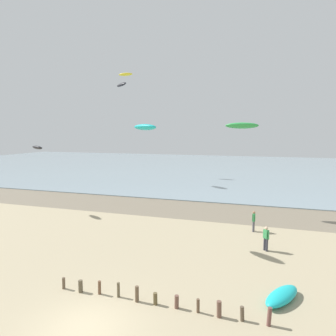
{
  "coord_description": "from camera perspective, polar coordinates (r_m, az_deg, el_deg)",
  "views": [
    {
      "loc": [
        6.75,
        -10.04,
        8.11
      ],
      "look_at": [
        0.28,
        10.71,
        5.51
      ],
      "focal_mm": 32.04,
      "sensor_mm": 36.0,
      "label": 1
    }
  ],
  "objects": [
    {
      "name": "ground_plane",
      "position": [
        14.56,
        -15.51,
        -27.3
      ],
      "size": [
        160.0,
        160.0,
        0.0
      ],
      "primitive_type": "plane",
      "color": "tan"
    },
    {
      "name": "kite_aloft_3",
      "position": [
        21.94,
        -4.44,
        7.75
      ],
      "size": [
        2.59,
        2.13,
        0.57
      ],
      "primitive_type": "ellipsoid",
      "rotation": [
        -0.22,
        0.0,
        5.7
      ],
      "color": "#19B2B7"
    },
    {
      "name": "person_by_waterline",
      "position": [
        25.89,
        15.99,
        -9.59
      ],
      "size": [
        0.25,
        0.57,
        1.71
      ],
      "color": "#4C4C56",
      "rests_on": "ground"
    },
    {
      "name": "sea",
      "position": [
        69.64,
        11.63,
        0.02
      ],
      "size": [
        160.0,
        70.0,
        0.1
      ],
      "primitive_type": "cube",
      "color": "#7F939E",
      "rests_on": "ground"
    },
    {
      "name": "kite_aloft_5",
      "position": [
        49.96,
        -8.85,
        15.4
      ],
      "size": [
        3.07,
        2.87,
        0.9
      ],
      "primitive_type": "ellipsoid",
      "rotation": [
        -0.48,
        0.0,
        2.43
      ],
      "color": "black"
    },
    {
      "name": "kite_aloft_2",
      "position": [
        33.24,
        -23.61,
        3.6
      ],
      "size": [
        2.16,
        1.65,
        0.51
      ],
      "primitive_type": "ellipsoid",
      "rotation": [
        0.3,
        0.0,
        2.63
      ],
      "color": "black"
    },
    {
      "name": "groyne_near",
      "position": [
        15.34,
        -1.44,
        -23.63
      ],
      "size": [
        10.35,
        0.37,
        0.81
      ],
      "color": "brown",
      "rests_on": "ground"
    },
    {
      "name": "kite_aloft_1",
      "position": [
        59.04,
        -8.08,
        17.22
      ],
      "size": [
        2.89,
        1.16,
        0.68
      ],
      "primitive_type": "ellipsoid",
      "rotation": [
        -0.28,
        0.0,
        6.23
      ],
      "color": "yellow"
    },
    {
      "name": "wet_sand_strip",
      "position": [
        31.93,
        4.58,
        -7.92
      ],
      "size": [
        120.0,
        7.4,
        0.01
      ],
      "primitive_type": "cube",
      "color": "#7A6D59",
      "rests_on": "ground"
    },
    {
      "name": "kite_aloft_0",
      "position": [
        30.12,
        13.86,
        7.84
      ],
      "size": [
        3.22,
        1.28,
        0.81
      ],
      "primitive_type": "ellipsoid",
      "rotation": [
        -0.34,
        0.0,
        6.23
      ],
      "color": "green"
    },
    {
      "name": "grounded_kite",
      "position": [
        16.64,
        20.84,
        -21.8
      ],
      "size": [
        2.11,
        2.75,
        0.52
      ],
      "primitive_type": "ellipsoid",
      "rotation": [
        0.0,
        0.0,
        1.06
      ],
      "color": "#19B2B7",
      "rests_on": "ground"
    },
    {
      "name": "person_nearest_camera",
      "position": [
        22.12,
        18.14,
        -12.51
      ],
      "size": [
        0.4,
        0.45,
        1.71
      ],
      "color": "#383842",
      "rests_on": "ground"
    }
  ]
}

